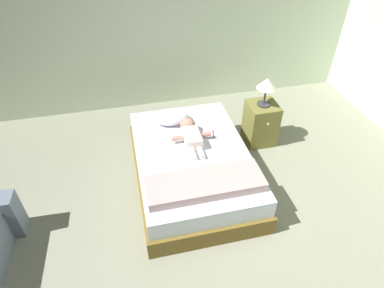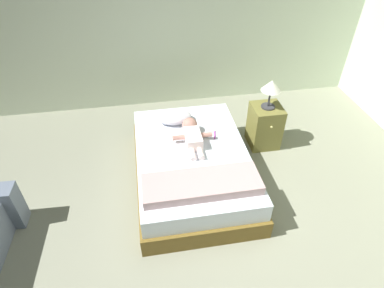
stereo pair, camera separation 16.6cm
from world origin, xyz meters
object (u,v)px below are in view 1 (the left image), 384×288
(bed, at_px, (192,166))
(toothbrush, at_px, (213,133))
(nightstand, at_px, (260,123))
(lamp, at_px, (267,85))
(baby, at_px, (191,134))
(pillow, at_px, (171,117))

(bed, xyz_separation_m, toothbrush, (0.31, 0.25, 0.23))
(nightstand, xyz_separation_m, lamp, (0.00, 0.00, 0.56))
(bed, height_order, lamp, lamp)
(baby, height_order, toothbrush, baby)
(pillow, relative_size, baby, 0.67)
(pillow, relative_size, nightstand, 0.73)
(baby, xyz_separation_m, toothbrush, (0.28, 0.05, -0.07))
(bed, bearing_deg, nightstand, 26.49)
(nightstand, bearing_deg, bed, -153.51)
(pillow, xyz_separation_m, baby, (0.15, -0.38, 0.00))
(pillow, bearing_deg, lamp, -3.31)
(toothbrush, distance_m, nightstand, 0.80)
(baby, xyz_separation_m, lamp, (1.01, 0.32, 0.33))
(pillow, bearing_deg, toothbrush, -38.05)
(bed, xyz_separation_m, nightstand, (1.04, 0.52, 0.07))
(pillow, relative_size, toothbrush, 2.58)
(toothbrush, distance_m, lamp, 0.87)
(baby, xyz_separation_m, nightstand, (1.01, 0.32, -0.23))
(baby, relative_size, toothbrush, 3.84)
(toothbrush, height_order, lamp, lamp)
(bed, relative_size, nightstand, 3.25)
(bed, bearing_deg, pillow, 101.66)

